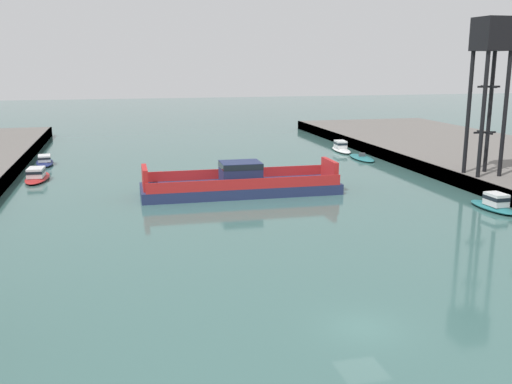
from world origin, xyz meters
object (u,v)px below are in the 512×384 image
crane_tower (492,51)px  moored_boat_mid_left (45,161)px  chain_ferry (241,184)px  moored_boat_mid_right (362,158)px  moored_boat_near_left (494,204)px  moored_boat_far_left (37,175)px  moored_boat_far_right (341,147)px

crane_tower → moored_boat_mid_left: bearing=150.8°
chain_ferry → moored_boat_mid_right: bearing=39.1°
moored_boat_near_left → moored_boat_far_left: moored_boat_near_left is taller
moored_boat_near_left → moored_boat_mid_right: bearing=90.6°
moored_boat_near_left → moored_boat_mid_right: moored_boat_near_left is taller
chain_ferry → crane_tower: bearing=-8.3°
moored_boat_near_left → moored_boat_mid_left: moored_boat_near_left is taller
crane_tower → chain_ferry: bearing=171.7°
moored_boat_far_left → moored_boat_mid_left: bearing=91.8°
chain_ferry → moored_boat_far_right: chain_ferry is taller
moored_boat_far_left → crane_tower: (48.82, -16.42, 14.41)m
moored_boat_mid_right → moored_boat_far_left: 44.34m
chain_ferry → moored_boat_far_left: size_ratio=2.73×
moored_boat_mid_right → crane_tower: bearing=-77.5°
moored_boat_near_left → crane_tower: 17.39m
moored_boat_far_right → crane_tower: (4.93, -29.39, 14.38)m
moored_boat_mid_left → moored_boat_far_left: 11.12m
moored_boat_mid_right → moored_boat_far_right: (-0.15, 7.84, 0.40)m
moored_boat_mid_left → crane_tower: bearing=-29.2°
moored_boat_mid_left → moored_boat_far_right: moored_boat_far_right is taller
moored_boat_near_left → moored_boat_mid_left: (-44.72, 36.27, -0.13)m
moored_boat_mid_left → moored_boat_mid_right: size_ratio=0.97×
moored_boat_far_left → moored_boat_near_left: bearing=-29.6°
chain_ferry → moored_boat_near_left: size_ratio=3.56×
chain_ferry → moored_boat_far_right: (21.62, 25.53, -0.44)m
moored_boat_mid_right → chain_ferry: bearing=-140.9°
moored_boat_far_left → moored_boat_mid_right: bearing=6.6°
moored_boat_far_left → chain_ferry: bearing=-29.4°
moored_boat_mid_left → moored_boat_far_right: 44.28m
chain_ferry → moored_boat_mid_left: 32.75m
crane_tower → moored_boat_far_left: bearing=161.4°
moored_boat_mid_right → crane_tower: crane_tower is taller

